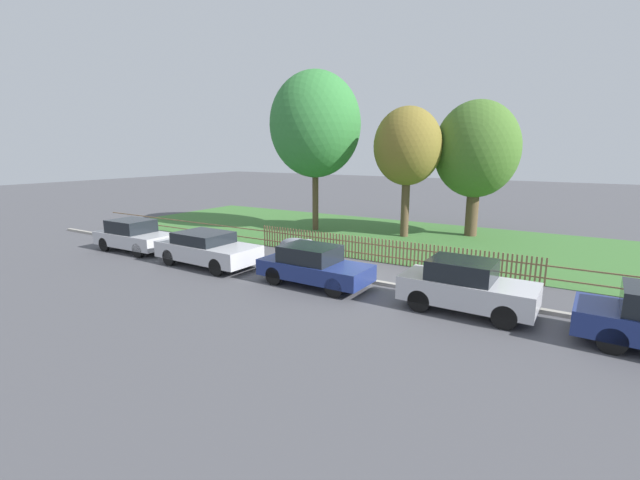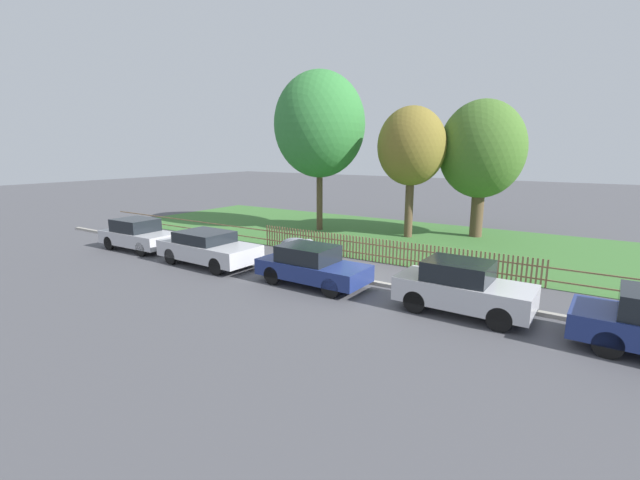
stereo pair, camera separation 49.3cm
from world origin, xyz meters
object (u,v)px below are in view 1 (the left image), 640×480
Objects in this scene: parked_car_navy_estate at (313,265)px; parked_car_red_compact at (466,286)px; tree_nearest_kerb at (315,125)px; covered_motorcycle at (299,248)px; parked_car_black_saloon at (207,248)px; tree_behind_motorcycle at (408,147)px; parked_car_silver_hatchback at (134,235)px; tree_mid_park at (476,150)px.

parked_car_red_compact is (5.11, 0.17, 0.07)m from parked_car_navy_estate.
covered_motorcycle is at bearing -63.08° from tree_nearest_kerb.
parked_car_black_saloon is 2.24× the size of covered_motorcycle.
parked_car_navy_estate reaches higher than covered_motorcycle.
tree_nearest_kerb reaches higher than tree_behind_motorcycle.
parked_car_silver_hatchback is at bearing -179.34° from parked_car_black_saloon.
parked_car_red_compact reaches higher than parked_car_navy_estate.
covered_motorcycle is at bearing 15.60° from parked_car_silver_hatchback.
tree_mid_park is (-2.47, 11.84, 3.86)m from parked_car_red_compact.
parked_car_black_saloon is 5.06m from parked_car_navy_estate.
tree_behind_motorcycle is at bearing 9.21° from tree_nearest_kerb.
tree_mid_park is (12.55, 12.03, 3.90)m from parked_car_silver_hatchback.
covered_motorcycle is 0.29× the size of tree_behind_motorcycle.
tree_behind_motorcycle reaches higher than covered_motorcycle.
covered_motorcycle is at bearing -103.08° from tree_behind_motorcycle.
parked_car_red_compact is at bearing -60.41° from tree_behind_motorcycle.
tree_nearest_kerb is at bearing 63.67° from parked_car_silver_hatchback.
tree_nearest_kerb is at bearing 95.08° from parked_car_black_saloon.
tree_nearest_kerb is at bearing 117.79° from covered_motorcycle.
tree_mid_park reaches higher than covered_motorcycle.
parked_car_navy_estate is 2.01× the size of covered_motorcycle.
parked_car_silver_hatchback is at bearing -115.34° from tree_nearest_kerb.
parked_car_silver_hatchback is 0.57× the size of tree_behind_motorcycle.
parked_car_red_compact is at bearing -78.23° from tree_mid_park.
parked_car_silver_hatchback is 1.04× the size of parked_car_red_compact.
tree_nearest_kerb is 1.25× the size of tree_mid_park.
tree_behind_motorcycle is 0.95× the size of tree_mid_park.
parked_car_red_compact is 1.91× the size of covered_motorcycle.
parked_car_red_compact reaches higher than covered_motorcycle.
parked_car_black_saloon is 11.75m from tree_behind_motorcycle.
tree_mid_park is (3.05, 2.12, -0.16)m from tree_behind_motorcycle.
parked_car_silver_hatchback is 15.01m from parked_car_red_compact.
tree_mid_park reaches higher than parked_car_navy_estate.
parked_car_navy_estate is (5.06, 0.10, -0.01)m from parked_car_black_saloon.
parked_car_black_saloon is at bearing -139.54° from covered_motorcycle.
parked_car_silver_hatchback is at bearing -136.20° from tree_mid_park.
covered_motorcycle is 8.85m from tree_behind_motorcycle.
parked_car_silver_hatchback is at bearing -162.54° from covered_motorcycle.
parked_car_red_compact is at bearing -0.27° from parked_car_silver_hatchback.
parked_car_navy_estate is at bearing 2.79° from parked_car_black_saloon.
parked_car_red_compact is at bearing -15.31° from covered_motorcycle.
parked_car_black_saloon is 1.18× the size of parked_car_red_compact.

